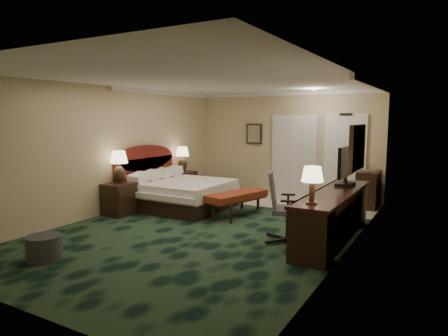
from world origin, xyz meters
The scene contains 25 objects.
floor centered at (0.00, 0.00, 0.00)m, with size 5.00×7.50×0.00m, color black.
ceiling centered at (0.00, 0.00, 2.70)m, with size 5.00×7.50×0.00m, color white.
wall_back centered at (0.00, 3.75, 1.35)m, with size 5.00×0.00×2.70m, color #CAB491.
wall_front centered at (0.00, -3.75, 1.35)m, with size 5.00×0.00×2.70m, color #CAB491.
wall_left centered at (-2.50, 0.00, 1.35)m, with size 0.00×7.50×2.70m, color #CAB491.
wall_right centered at (2.50, 0.00, 1.35)m, with size 0.00×7.50×2.70m, color #CAB491.
crown_molding centered at (0.00, 0.00, 2.65)m, with size 5.00×7.50×0.10m, color silver, non-canonical shape.
tile_patch centered at (0.90, 2.90, 0.01)m, with size 3.20×1.70×0.01m, color #BCB6A5.
headboard centered at (-2.44, 1.00, 0.70)m, with size 0.12×2.00×1.40m, color #4E1408, non-canonical shape.
entry_door centered at (1.55, 3.72, 1.05)m, with size 1.02×0.06×2.18m, color silver.
closet_doors centered at (0.25, 3.71, 1.05)m, with size 1.20×0.06×2.10m, color #B4B4B2.
wall_art centered at (-0.90, 3.71, 1.60)m, with size 0.45×0.06×0.55m, color #4E5D57.
wall_mirror centered at (2.46, 0.60, 1.55)m, with size 0.05×0.95×0.75m, color white.
bed centered at (-1.42, 1.06, 0.31)m, with size 1.96×1.82×0.62m, color white.
nightstand_near centered at (-2.21, -0.09, 0.33)m, with size 0.53×0.61×0.67m, color black.
nightstand_far centered at (-2.22, 2.21, 0.32)m, with size 0.52×0.59×0.65m, color black.
lamp_near centered at (-2.22, -0.07, 1.01)m, with size 0.36×0.36×0.69m, color black, non-canonical shape.
lamp_far centered at (-2.25, 2.24, 0.97)m, with size 0.34×0.34×0.64m, color black, non-canonical shape.
bed_bench centered at (-0.02, 1.06, 0.24)m, with size 0.50×1.44×0.49m, color maroon.
ottoman centered at (-1.21, -2.64, 0.18)m, with size 0.49×0.49×0.35m, color #2E2E31.
desk centered at (2.17, 0.33, 0.41)m, with size 0.62×2.86×0.83m, color black.
tv centered at (2.19, 1.04, 1.18)m, with size 0.08×0.91×0.71m, color black.
desk_lamp centered at (2.14, -0.76, 1.10)m, with size 0.31×0.31×0.54m, color black, non-canonical shape.
desk_chair centered at (1.54, -0.10, 0.58)m, with size 0.68×0.63×1.16m, color #49494A, non-canonical shape.
minibar centered at (2.23, 3.20, 0.42)m, with size 0.44×0.80×0.84m, color black.
Camera 1 is at (3.81, -6.17, 2.04)m, focal length 32.00 mm.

